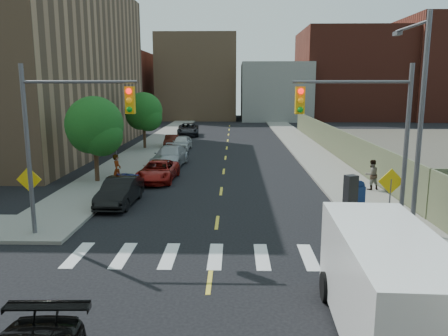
# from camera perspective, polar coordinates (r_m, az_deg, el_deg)

# --- Properties ---
(ground) EXTENTS (160.00, 160.00, 0.00)m
(ground) POSITION_cam_1_polar(r_m,az_deg,el_deg) (12.72, -2.43, -18.28)
(ground) COLOR black
(ground) RESTS_ON ground
(sidewalk_nw) EXTENTS (3.50, 73.00, 0.15)m
(sidewalk_nw) POSITION_cam_1_polar(r_m,az_deg,el_deg) (53.63, -7.78, 4.15)
(sidewalk_nw) COLOR gray
(sidewalk_nw) RESTS_ON ground
(sidewalk_ne) EXTENTS (3.50, 73.00, 0.15)m
(sidewalk_ne) POSITION_cam_1_polar(r_m,az_deg,el_deg) (53.40, 8.92, 4.09)
(sidewalk_ne) COLOR gray
(sidewalk_ne) RESTS_ON ground
(fence_north) EXTENTS (0.12, 44.00, 2.50)m
(fence_north) POSITION_cam_1_polar(r_m,az_deg,el_deg) (40.38, 14.03, 3.45)
(fence_north) COLOR #5E6647
(fence_north) RESTS_ON ground
(bg_bldg_west) EXTENTS (14.00, 18.00, 12.00)m
(bg_bldg_west) POSITION_cam_1_polar(r_m,az_deg,el_deg) (84.23, -14.53, 10.33)
(bg_bldg_west) COLOR #592319
(bg_bldg_west) RESTS_ON ground
(bg_bldg_midwest) EXTENTS (14.00, 16.00, 15.00)m
(bg_bldg_midwest) POSITION_cam_1_polar(r_m,az_deg,el_deg) (83.38, -3.33, 11.67)
(bg_bldg_midwest) COLOR #8C6B4C
(bg_bldg_midwest) RESTS_ON ground
(bg_bldg_center) EXTENTS (12.00, 16.00, 10.00)m
(bg_bldg_center) POSITION_cam_1_polar(r_m,az_deg,el_deg) (81.42, 6.59, 9.88)
(bg_bldg_center) COLOR gray
(bg_bldg_center) RESTS_ON ground
(bg_bldg_east) EXTENTS (18.00, 18.00, 16.00)m
(bg_bldg_east) POSITION_cam_1_polar(r_m,az_deg,el_deg) (85.78, 16.06, 11.59)
(bg_bldg_east) COLOR #592319
(bg_bldg_east) RESTS_ON ground
(bg_bldg_fareast) EXTENTS (14.00, 16.00, 18.00)m
(bg_bldg_fareast) POSITION_cam_1_polar(r_m,az_deg,el_deg) (89.27, 26.62, 11.48)
(bg_bldg_fareast) COLOR #592319
(bg_bldg_fareast) RESTS_ON ground
(signal_nw) EXTENTS (4.59, 0.30, 7.00)m
(signal_nw) POSITION_cam_1_polar(r_m,az_deg,el_deg) (18.46, -20.19, 4.99)
(signal_nw) COLOR #59595E
(signal_nw) RESTS_ON ground
(signal_ne) EXTENTS (4.59, 0.30, 7.00)m
(signal_ne) POSITION_cam_1_polar(r_m,az_deg,el_deg) (17.94, 18.32, 4.96)
(signal_ne) COLOR #59595E
(signal_ne) RESTS_ON ground
(streetlight_ne) EXTENTS (0.25, 3.70, 9.00)m
(streetlight_ne) POSITION_cam_1_polar(r_m,az_deg,el_deg) (19.48, 23.97, 7.04)
(streetlight_ne) COLOR #59595E
(streetlight_ne) RESTS_ON ground
(warn_sign_nw) EXTENTS (1.06, 0.06, 2.83)m
(warn_sign_nw) POSITION_cam_1_polar(r_m,az_deg,el_deg) (20.02, -24.04, -2.23)
(warn_sign_nw) COLOR #59595E
(warn_sign_nw) RESTS_ON ground
(warn_sign_ne) EXTENTS (1.06, 0.06, 2.83)m
(warn_sign_ne) POSITION_cam_1_polar(r_m,az_deg,el_deg) (19.19, 20.92, -2.54)
(warn_sign_ne) COLOR #59595E
(warn_sign_ne) RESTS_ON ground
(warn_sign_midwest) EXTENTS (1.06, 0.06, 2.83)m
(warn_sign_midwest) POSITION_cam_1_polar(r_m,az_deg,el_deg) (32.53, -13.93, 3.08)
(warn_sign_midwest) COLOR #59595E
(warn_sign_midwest) RESTS_ON ground
(tree_west_near) EXTENTS (3.66, 3.64, 5.52)m
(tree_west_near) POSITION_cam_1_polar(r_m,az_deg,el_deg) (28.65, -16.52, 4.93)
(tree_west_near) COLOR #332114
(tree_west_near) RESTS_ON ground
(tree_west_far) EXTENTS (3.66, 3.64, 5.52)m
(tree_west_far) POSITION_cam_1_polar(r_m,az_deg,el_deg) (43.13, -10.43, 7.02)
(tree_west_far) COLOR #332114
(tree_west_far) RESTS_ON ground
(parked_car_blue) EXTENTS (1.62, 3.87, 1.31)m
(parked_car_blue) POSITION_cam_1_polar(r_m,az_deg,el_deg) (24.98, -13.21, -2.29)
(parked_car_blue) COLOR navy
(parked_car_blue) RESTS_ON ground
(parked_car_black) EXTENTS (1.71, 4.39, 1.42)m
(parked_car_black) POSITION_cam_1_polar(r_m,az_deg,el_deg) (23.40, -13.43, -3.03)
(parked_car_black) COLOR black
(parked_car_black) RESTS_ON ground
(parked_car_red) EXTENTS (2.40, 4.87, 1.33)m
(parked_car_red) POSITION_cam_1_polar(r_m,az_deg,el_deg) (28.74, -8.61, -0.40)
(parked_car_red) COLOR maroon
(parked_car_red) RESTS_ON ground
(parked_car_silver) EXTENTS (2.70, 5.55, 1.56)m
(parked_car_silver) POSITION_cam_1_polar(r_m,az_deg,el_deg) (33.96, -7.05, 1.55)
(parked_car_silver) COLOR #989BA0
(parked_car_silver) RESTS_ON ground
(parked_car_white) EXTENTS (1.77, 4.11, 1.38)m
(parked_car_white) POSITION_cam_1_polar(r_m,az_deg,el_deg) (42.51, -5.52, 3.32)
(parked_car_white) COLOR silver
(parked_car_white) RESTS_ON ground
(parked_car_maroon) EXTENTS (1.45, 3.84, 1.25)m
(parked_car_maroon) POSITION_cam_1_polar(r_m,az_deg,el_deg) (44.08, -6.81, 3.47)
(parked_car_maroon) COLOR #3C120C
(parked_car_maroon) RESTS_ON ground
(parked_car_grey) EXTENTS (3.01, 5.74, 1.54)m
(parked_car_grey) POSITION_cam_1_polar(r_m,az_deg,el_deg) (54.40, -4.71, 5.04)
(parked_car_grey) COLOR black
(parked_car_grey) RESTS_ON ground
(cargo_van) EXTENTS (2.68, 6.01, 2.71)m
(cargo_van) POSITION_cam_1_polar(r_m,az_deg,el_deg) (11.77, 20.31, -13.75)
(cargo_van) COLOR white
(cargo_van) RESTS_ON ground
(mailbox) EXTENTS (0.65, 0.56, 1.35)m
(mailbox) POSITION_cam_1_polar(r_m,az_deg,el_deg) (22.93, 17.14, -3.26)
(mailbox) COLOR #0D2051
(mailbox) RESTS_ON sidewalk_ne
(payphone) EXTENTS (0.68, 0.62, 1.85)m
(payphone) POSITION_cam_1_polar(r_m,az_deg,el_deg) (21.61, 16.18, -3.32)
(payphone) COLOR black
(payphone) RESTS_ON sidewalk_ne
(pedestrian_west) EXTENTS (0.52, 0.74, 1.95)m
(pedestrian_west) POSITION_cam_1_polar(r_m,az_deg,el_deg) (27.09, -13.78, -0.29)
(pedestrian_west) COLOR gray
(pedestrian_west) RESTS_ON sidewalk_nw
(pedestrian_east) EXTENTS (1.01, 0.88, 1.77)m
(pedestrian_east) POSITION_cam_1_polar(r_m,az_deg,el_deg) (26.86, 18.71, -0.84)
(pedestrian_east) COLOR gray
(pedestrian_east) RESTS_ON sidewalk_ne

